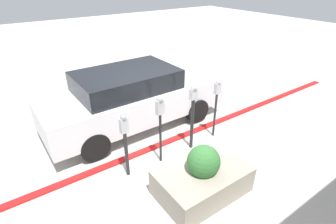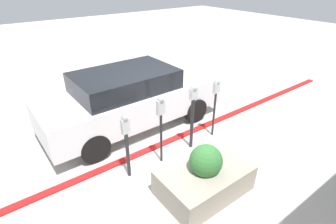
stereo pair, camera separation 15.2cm
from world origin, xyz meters
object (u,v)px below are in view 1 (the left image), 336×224
object	(u,v)px
parking_meter_nearest	(125,137)
parking_meter_second	(160,115)
parking_meter_fourth	(216,98)
planter_box	(202,177)
parked_car_front	(133,97)
parking_meter_middle	(193,110)

from	to	relation	value
parking_meter_nearest	parking_meter_second	bearing A→B (deg)	-0.84
parking_meter_fourth	parking_meter_nearest	bearing A→B (deg)	-178.40
planter_box	parking_meter_nearest	bearing A→B (deg)	126.87
parking_meter_second	planter_box	distance (m)	1.41
parking_meter_nearest	planter_box	world-z (taller)	parking_meter_nearest
planter_box	parking_meter_second	bearing A→B (deg)	95.67
parked_car_front	parking_meter_fourth	bearing A→B (deg)	-50.21
parked_car_front	parking_meter_middle	bearing A→B (deg)	-71.07
parking_meter_second	parking_meter_fourth	distance (m)	1.61
parking_meter_middle	parked_car_front	bearing A→B (deg)	109.64
parking_meter_second	parking_meter_middle	world-z (taller)	parking_meter_middle
parking_meter_middle	parking_meter_fourth	bearing A→B (deg)	4.93
planter_box	parking_meter_middle	bearing A→B (deg)	58.57
parking_meter_nearest	parked_car_front	size ratio (longest dim) A/B	0.30
parking_meter_nearest	parked_car_front	distance (m)	1.94
parking_meter_middle	parking_meter_fourth	distance (m)	0.76
parking_meter_fourth	planter_box	distance (m)	2.06
planter_box	parked_car_front	world-z (taller)	parked_car_front
parking_meter_second	parking_meter_middle	size ratio (longest dim) A/B	0.99
parking_meter_second	parked_car_front	distance (m)	1.70
parking_meter_second	parked_car_front	xyz separation A→B (m)	(0.26, 1.65, -0.31)
parking_meter_nearest	parked_car_front	bearing A→B (deg)	57.78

